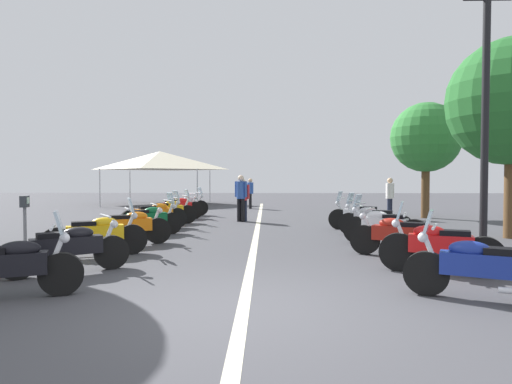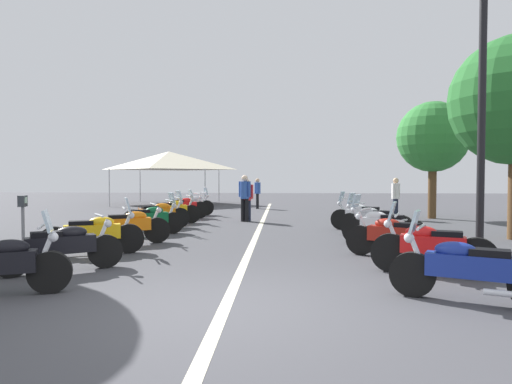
{
  "view_description": "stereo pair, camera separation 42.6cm",
  "coord_description": "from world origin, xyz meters",
  "px_view_note": "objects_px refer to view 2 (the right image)",
  "views": [
    {
      "loc": [
        -5.46,
        -0.29,
        1.65
      ],
      "look_at": [
        6.84,
        0.0,
        1.23
      ],
      "focal_mm": 31.11,
      "sensor_mm": 36.0,
      "label": 1
    },
    {
      "loc": [
        -5.46,
        -0.72,
        1.65
      ],
      "look_at": [
        6.84,
        0.0,
        1.23
      ],
      "focal_mm": 31.11,
      "sensor_mm": 36.0,
      "label": 2
    }
  ],
  "objects_px": {
    "motorcycle_left_row_8": "(191,205)",
    "motorcycle_right_row_2": "(395,236)",
    "motorcycle_right_row_0": "(468,268)",
    "bystander_0": "(257,191)",
    "motorcycle_left_row_2": "(94,233)",
    "motorcycle_left_row_4": "(149,219)",
    "parking_meter": "(23,215)",
    "motorcycle_left_row_6": "(171,211)",
    "motorcycle_right_row_3": "(382,226)",
    "event_tent": "(169,161)",
    "bystander_1": "(396,195)",
    "motorcycle_left_row_5": "(158,214)",
    "traffic_cone_1": "(139,216)",
    "motorcycle_left_row_7": "(183,207)",
    "motorcycle_left_row_3": "(129,226)",
    "street_lamp_twin_globe": "(482,72)",
    "bystander_2": "(247,197)",
    "motorcycle_right_row_5": "(362,216)",
    "motorcycle_left_row_1": "(62,247)",
    "roadside_tree_0": "(433,137)",
    "motorcycle_right_row_4": "(374,220)",
    "motorcycle_right_row_1": "(431,247)",
    "bystander_3": "(245,194)"
  },
  "relations": [
    {
      "from": "street_lamp_twin_globe",
      "to": "traffic_cone_1",
      "type": "bearing_deg",
      "value": 53.27
    },
    {
      "from": "bystander_0",
      "to": "motorcycle_left_row_2",
      "type": "bearing_deg",
      "value": -100.49
    },
    {
      "from": "motorcycle_left_row_8",
      "to": "motorcycle_right_row_2",
      "type": "relative_size",
      "value": 0.98
    },
    {
      "from": "motorcycle_left_row_6",
      "to": "parking_meter",
      "type": "xyz_separation_m",
      "value": [
        -6.92,
        1.21,
        0.43
      ]
    },
    {
      "from": "motorcycle_right_row_0",
      "to": "motorcycle_right_row_2",
      "type": "bearing_deg",
      "value": -63.17
    },
    {
      "from": "bystander_1",
      "to": "motorcycle_right_row_0",
      "type": "bearing_deg",
      "value": -66.23
    },
    {
      "from": "motorcycle_left_row_5",
      "to": "motorcycle_left_row_6",
      "type": "bearing_deg",
      "value": 54.1
    },
    {
      "from": "street_lamp_twin_globe",
      "to": "bystander_2",
      "type": "distance_m",
      "value": 9.72
    },
    {
      "from": "event_tent",
      "to": "motorcycle_left_row_7",
      "type": "bearing_deg",
      "value": -162.62
    },
    {
      "from": "motorcycle_left_row_2",
      "to": "motorcycle_left_row_3",
      "type": "distance_m",
      "value": 1.49
    },
    {
      "from": "motorcycle_left_row_4",
      "to": "parking_meter",
      "type": "relative_size",
      "value": 1.39
    },
    {
      "from": "motorcycle_right_row_0",
      "to": "motorcycle_right_row_3",
      "type": "bearing_deg",
      "value": -64.96
    },
    {
      "from": "motorcycle_right_row_0",
      "to": "bystander_1",
      "type": "bearing_deg",
      "value": -75.22
    },
    {
      "from": "motorcycle_right_row_3",
      "to": "event_tent",
      "type": "bearing_deg",
      "value": -27.95
    },
    {
      "from": "motorcycle_right_row_0",
      "to": "street_lamp_twin_globe",
      "type": "bearing_deg",
      "value": -91.6
    },
    {
      "from": "event_tent",
      "to": "motorcycle_right_row_3",
      "type": "bearing_deg",
      "value": -149.88
    },
    {
      "from": "motorcycle_left_row_6",
      "to": "event_tent",
      "type": "distance_m",
      "value": 11.93
    },
    {
      "from": "motorcycle_right_row_4",
      "to": "bystander_0",
      "type": "height_order",
      "value": "bystander_0"
    },
    {
      "from": "motorcycle_right_row_0",
      "to": "motorcycle_right_row_3",
      "type": "distance_m",
      "value": 4.79
    },
    {
      "from": "motorcycle_left_row_8",
      "to": "motorcycle_right_row_0",
      "type": "height_order",
      "value": "motorcycle_left_row_8"
    },
    {
      "from": "motorcycle_right_row_0",
      "to": "bystander_2",
      "type": "height_order",
      "value": "bystander_2"
    },
    {
      "from": "motorcycle_left_row_8",
      "to": "motorcycle_left_row_7",
      "type": "bearing_deg",
      "value": -117.98
    },
    {
      "from": "bystander_0",
      "to": "roadside_tree_0",
      "type": "relative_size",
      "value": 0.34
    },
    {
      "from": "bystander_1",
      "to": "bystander_2",
      "type": "distance_m",
      "value": 5.84
    },
    {
      "from": "event_tent",
      "to": "motorcycle_left_row_5",
      "type": "bearing_deg",
      "value": -167.13
    },
    {
      "from": "motorcycle_left_row_5",
      "to": "bystander_1",
      "type": "distance_m",
      "value": 9.17
    },
    {
      "from": "motorcycle_left_row_4",
      "to": "motorcycle_right_row_2",
      "type": "xyz_separation_m",
      "value": [
        -3.22,
        -6.05,
        -0.01
      ]
    },
    {
      "from": "parking_meter",
      "to": "bystander_3",
      "type": "bearing_deg",
      "value": 57.32
    },
    {
      "from": "roadside_tree_0",
      "to": "motorcycle_right_row_2",
      "type": "bearing_deg",
      "value": 157.51
    },
    {
      "from": "motorcycle_left_row_6",
      "to": "motorcycle_left_row_4",
      "type": "bearing_deg",
      "value": -114.28
    },
    {
      "from": "motorcycle_left_row_7",
      "to": "event_tent",
      "type": "bearing_deg",
      "value": 74.54
    },
    {
      "from": "parking_meter",
      "to": "bystander_2",
      "type": "xyz_separation_m",
      "value": [
        8.06,
        -3.77,
        0.02
      ]
    },
    {
      "from": "motorcycle_right_row_3",
      "to": "bystander_1",
      "type": "distance_m",
      "value": 7.14
    },
    {
      "from": "motorcycle_left_row_6",
      "to": "motorcycle_left_row_7",
      "type": "distance_m",
      "value": 1.77
    },
    {
      "from": "motorcycle_left_row_1",
      "to": "motorcycle_right_row_0",
      "type": "relative_size",
      "value": 0.94
    },
    {
      "from": "motorcycle_left_row_2",
      "to": "motorcycle_left_row_7",
      "type": "xyz_separation_m",
      "value": [
        7.98,
        -0.09,
        0.0
      ]
    },
    {
      "from": "parking_meter",
      "to": "motorcycle_left_row_5",
      "type": "bearing_deg",
      "value": 70.41
    },
    {
      "from": "traffic_cone_1",
      "to": "event_tent",
      "type": "xyz_separation_m",
      "value": [
        11.55,
        1.88,
        2.36
      ]
    },
    {
      "from": "motorcycle_left_row_6",
      "to": "event_tent",
      "type": "relative_size",
      "value": 0.33
    },
    {
      "from": "bystander_0",
      "to": "motorcycle_right_row_0",
      "type": "bearing_deg",
      "value": -77.37
    },
    {
      "from": "motorcycle_right_row_4",
      "to": "motorcycle_right_row_5",
      "type": "height_order",
      "value": "motorcycle_right_row_5"
    },
    {
      "from": "parking_meter",
      "to": "motorcycle_right_row_0",
      "type": "bearing_deg",
      "value": -25.8
    },
    {
      "from": "motorcycle_right_row_1",
      "to": "bystander_1",
      "type": "xyz_separation_m",
      "value": [
        9.95,
        -1.93,
        0.47
      ]
    },
    {
      "from": "motorcycle_right_row_3",
      "to": "event_tent",
      "type": "height_order",
      "value": "event_tent"
    },
    {
      "from": "motorcycle_right_row_0",
      "to": "bystander_1",
      "type": "distance_m",
      "value": 11.8
    },
    {
      "from": "motorcycle_left_row_6",
      "to": "roadside_tree_0",
      "type": "xyz_separation_m",
      "value": [
        2.67,
        -9.84,
        2.75
      ]
    },
    {
      "from": "motorcycle_right_row_1",
      "to": "parking_meter",
      "type": "height_order",
      "value": "parking_meter"
    },
    {
      "from": "motorcycle_right_row_0",
      "to": "motorcycle_right_row_2",
      "type": "height_order",
      "value": "motorcycle_right_row_0"
    },
    {
      "from": "motorcycle_left_row_3",
      "to": "motorcycle_right_row_5",
      "type": "distance_m",
      "value": 6.97
    },
    {
      "from": "motorcycle_right_row_5",
      "to": "traffic_cone_1",
      "type": "distance_m",
      "value": 7.57
    }
  ]
}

